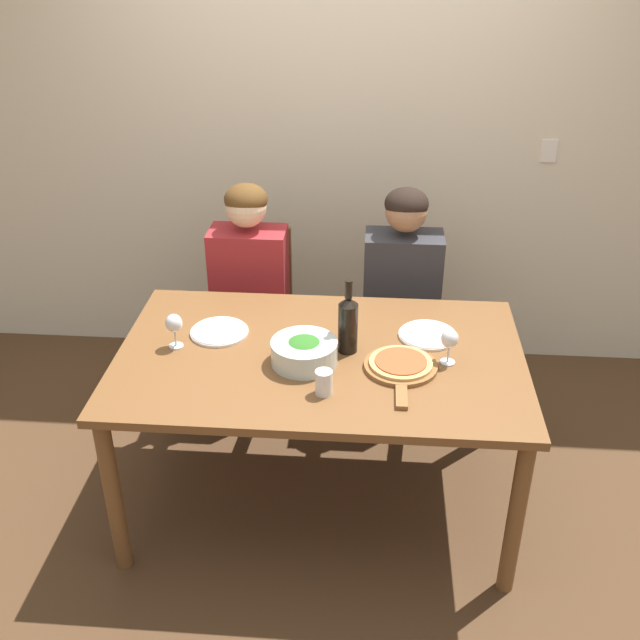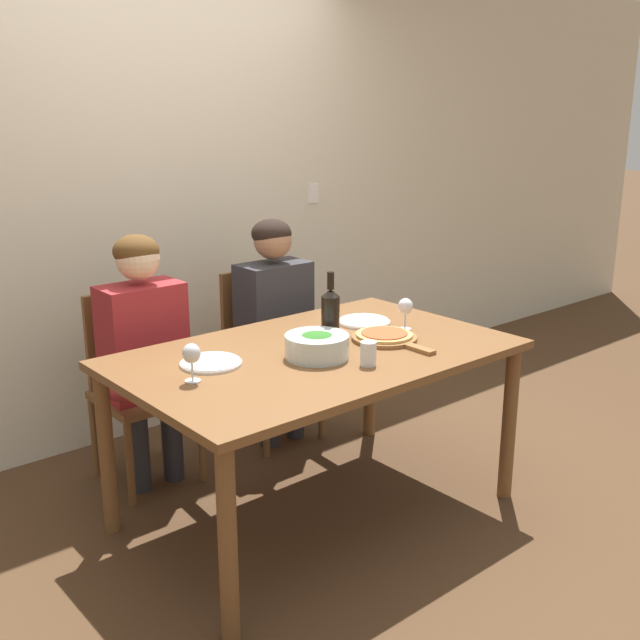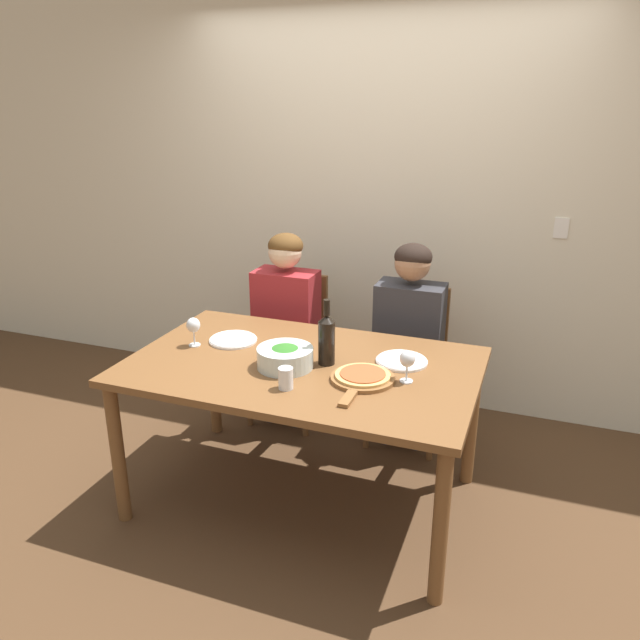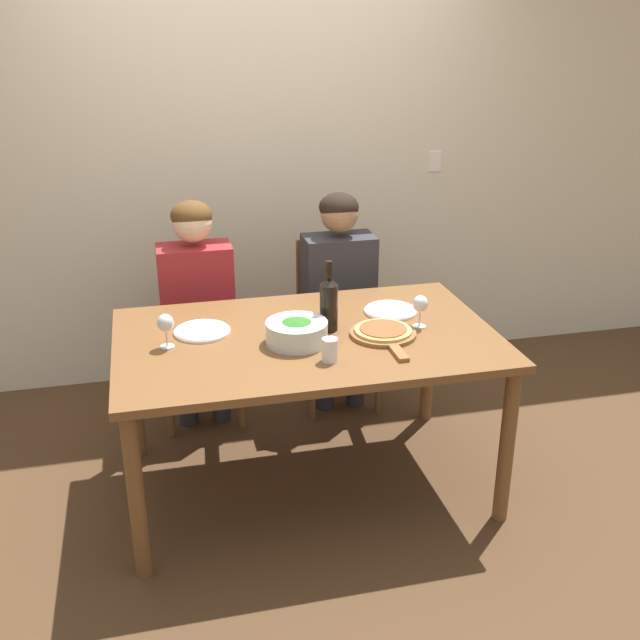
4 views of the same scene
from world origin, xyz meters
name	(u,v)px [view 2 (image 2 of 4)]	position (x,y,z in m)	size (l,w,h in m)	color
ground_plane	(317,512)	(0.00, 0.00, 0.00)	(40.00, 40.00, 0.00)	#4C331E
back_wall	(154,189)	(0.00, 1.36, 1.35)	(10.00, 0.06, 2.70)	beige
dining_table	(317,369)	(0.00, 0.00, 0.69)	(1.67, 1.04, 0.77)	brown
chair_left	(137,380)	(-0.42, 0.86, 0.49)	(0.42, 0.42, 0.92)	brown
chair_right	(264,349)	(0.35, 0.86, 0.49)	(0.42, 0.42, 0.92)	brown
person_woman	(145,338)	(-0.42, 0.75, 0.73)	(0.47, 0.51, 1.22)	#28282D
person_man	(276,311)	(0.35, 0.75, 0.73)	(0.47, 0.51, 1.22)	#28282D
wine_bottle	(330,315)	(0.11, 0.04, 0.90)	(0.08, 0.08, 0.32)	black
broccoli_bowl	(317,346)	(-0.06, -0.07, 0.82)	(0.27, 0.27, 0.11)	silver
dinner_plate_left	(211,363)	(-0.44, 0.13, 0.78)	(0.25, 0.25, 0.02)	white
dinner_plate_right	(364,321)	(0.45, 0.17, 0.78)	(0.25, 0.25, 0.02)	white
pizza_on_board	(386,337)	(0.33, -0.09, 0.79)	(0.29, 0.43, 0.04)	brown
wine_glass_left	(192,355)	(-0.60, 0.01, 0.88)	(0.07, 0.07, 0.15)	silver
wine_glass_right	(405,308)	(0.52, -0.03, 0.88)	(0.07, 0.07, 0.15)	silver
water_tumbler	(368,354)	(0.04, -0.28, 0.82)	(0.07, 0.07, 0.10)	silver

